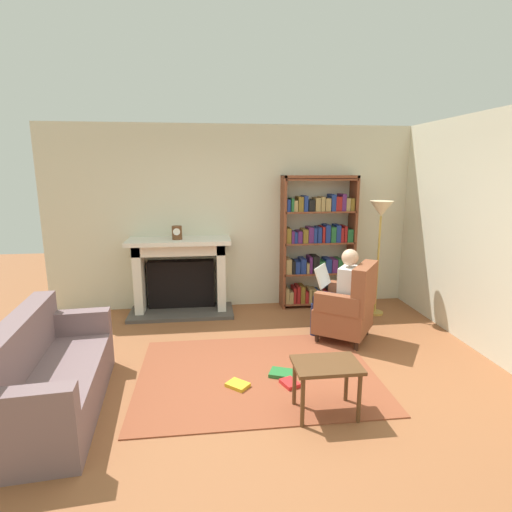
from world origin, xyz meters
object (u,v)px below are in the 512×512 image
mantel_clock (177,233)px  sofa_floral (48,378)px  side_table (326,371)px  floor_lamp (381,219)px  bookshelf (318,244)px  armchair_reading (349,307)px  fireplace (181,273)px  seated_reader (340,290)px

mantel_clock → sofa_floral: (-0.96, -2.33, -0.88)m
side_table → floor_lamp: 2.88m
bookshelf → mantel_clock: bearing=-176.3°
mantel_clock → floor_lamp: floor_lamp is taller
armchair_reading → sofa_floral: 3.28m
sofa_floral → floor_lamp: floor_lamp is taller
mantel_clock → floor_lamp: size_ratio=0.12×
mantel_clock → sofa_floral: bearing=-112.4°
side_table → sofa_floral: bearing=172.5°
fireplace → bookshelf: size_ratio=0.75×
mantel_clock → floor_lamp: (2.82, -0.34, 0.19)m
floor_lamp → seated_reader: bearing=-136.4°
fireplace → side_table: 3.07m
bookshelf → sofa_floral: bearing=-140.9°
bookshelf → seated_reader: (-0.05, -1.24, -0.34)m
bookshelf → sofa_floral: 3.96m
mantel_clock → sofa_floral: 2.66m
bookshelf → side_table: 2.91m
seated_reader → side_table: seated_reader is taller
armchair_reading → seated_reader: seated_reader is taller
fireplace → seated_reader: (2.00, -1.21, 0.04)m
mantel_clock → bookshelf: (2.07, 0.14, -0.23)m
bookshelf → side_table: (-0.68, -2.77, -0.57)m
sofa_floral → side_table: 2.37m
mantel_clock → bookshelf: bearing=3.7°
floor_lamp → side_table: bearing=-121.9°
armchair_reading → side_table: size_ratio=1.73×
side_table → floor_lamp: size_ratio=0.34×
mantel_clock → seated_reader: 2.37m
mantel_clock → seated_reader: (2.02, -1.11, -0.58)m
seated_reader → mantel_clock: bearing=-83.5°
fireplace → seated_reader: size_ratio=1.30×
fireplace → sofa_floral: (-0.98, -2.43, -0.26)m
bookshelf → floor_lamp: (0.75, -0.47, 0.42)m
mantel_clock → armchair_reading: bearing=-29.1°
mantel_clock → seated_reader: size_ratio=0.17×
side_table → armchair_reading: bearing=63.7°
seated_reader → floor_lamp: size_ratio=0.70×
bookshelf → armchair_reading: bearing=-88.1°
sofa_floral → fireplace: bearing=-26.7°
fireplace → mantel_clock: bearing=-102.6°
sofa_floral → floor_lamp: (3.78, 1.99, 1.07)m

